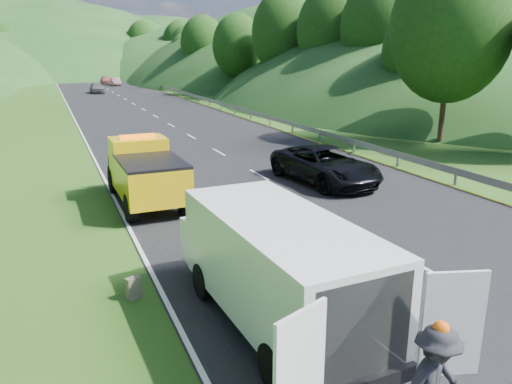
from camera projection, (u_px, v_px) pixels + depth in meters
name	position (u px, v px, depth m)	size (l,w,h in m)	color
ground	(300.00, 265.00, 13.77)	(320.00, 320.00, 0.00)	#38661E
road_surface	(143.00, 110.00, 50.40)	(14.00, 200.00, 0.02)	black
guardrail	(183.00, 97.00, 64.21)	(0.06, 140.00, 1.52)	gray
tree_line_right	(252.00, 90.00, 75.57)	(14.00, 140.00, 14.00)	#245017
hills_backdrop	(92.00, 73.00, 135.80)	(201.00, 288.60, 44.00)	#2D5B23
tow_truck	(145.00, 172.00, 19.09)	(2.32, 5.91, 2.52)	black
white_van	(276.00, 264.00, 10.44)	(3.81, 7.07, 2.47)	black
woman	(209.00, 279.00, 12.91)	(0.62, 0.46, 1.71)	silver
child	(253.00, 277.00, 13.03)	(0.45, 0.35, 0.92)	#CAC36B
suitcase	(134.00, 288.00, 11.82)	(0.34, 0.19, 0.55)	#65614C
passing_suv	(324.00, 183.00, 22.37)	(2.67, 5.79, 1.61)	black
dist_car_a	(97.00, 93.00, 69.80)	(1.75, 4.36, 1.49)	#4D4F52
dist_car_b	(116.00, 86.00, 85.33)	(1.39, 3.99, 1.31)	#774F5D
dist_car_c	(106.00, 84.00, 89.74)	(1.79, 4.41, 1.28)	#9B4D4D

